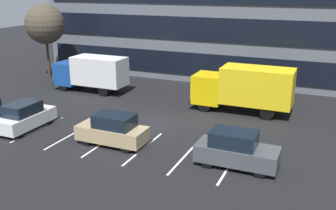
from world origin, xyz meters
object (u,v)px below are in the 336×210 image
(suv_charcoal, at_px, (236,150))
(bare_tree, at_px, (45,24))
(suv_tan, at_px, (113,130))
(box_truck_blue, at_px, (91,72))
(box_truck_yellow_all, at_px, (244,87))
(suv_white, at_px, (25,116))

(suv_charcoal, distance_m, bare_tree, 28.12)
(suv_charcoal, relative_size, suv_tan, 1.02)
(box_truck_blue, relative_size, bare_tree, 0.93)
(bare_tree, bearing_deg, box_truck_yellow_all, -9.12)
(box_truck_yellow_all, bearing_deg, suv_white, -143.06)
(suv_charcoal, xyz_separation_m, bare_tree, (-24.30, 13.33, 4.74))
(box_truck_blue, height_order, suv_white, box_truck_blue)
(box_truck_yellow_all, bearing_deg, suv_tan, -122.22)
(box_truck_blue, relative_size, box_truck_yellow_all, 0.91)
(suv_tan, height_order, bare_tree, bare_tree)
(box_truck_blue, relative_size, suv_tan, 1.61)
(suv_charcoal, bearing_deg, suv_tan, -179.44)
(bare_tree, bearing_deg, suv_charcoal, -28.75)
(box_truck_yellow_all, relative_size, suv_charcoal, 1.73)
(box_truck_blue, xyz_separation_m, suv_tan, (8.56, -10.28, -0.92))
(suv_tan, xyz_separation_m, bare_tree, (-16.31, 13.41, 4.76))
(box_truck_blue, bearing_deg, suv_white, -81.98)
(suv_charcoal, bearing_deg, box_truck_blue, 148.36)
(box_truck_blue, xyz_separation_m, box_truck_yellow_all, (14.73, -0.48, 0.18))
(box_truck_yellow_all, xyz_separation_m, suv_tan, (-6.18, -9.80, -1.09))
(suv_charcoal, distance_m, suv_white, 15.08)
(box_truck_yellow_all, xyz_separation_m, suv_charcoal, (1.82, -9.72, -1.08))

